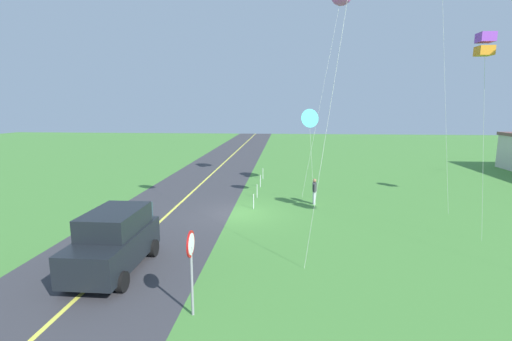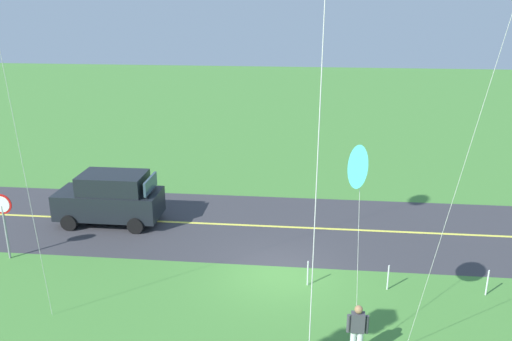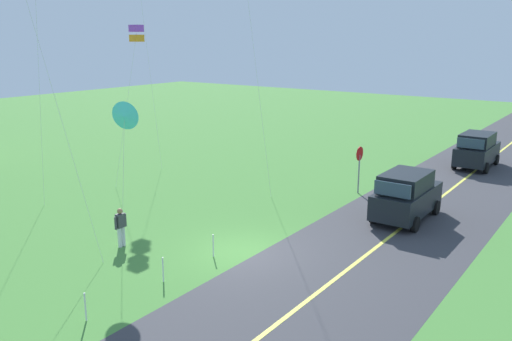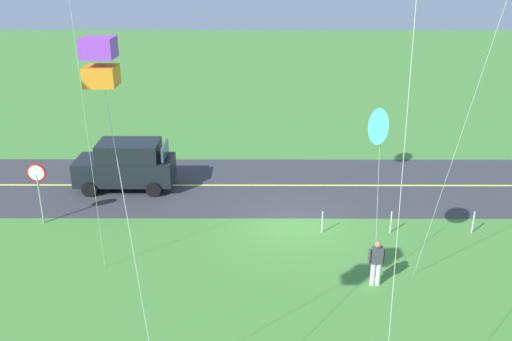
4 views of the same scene
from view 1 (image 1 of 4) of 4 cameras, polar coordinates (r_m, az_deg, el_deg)
name	(u,v)px [view 1 (image 1 of 4)]	position (r m, az deg, el deg)	size (l,w,h in m)	color
ground_plane	(240,214)	(20.61, -2.60, -6.94)	(120.00, 120.00, 0.10)	#478438
asphalt_road	(171,212)	(21.45, -13.32, -6.37)	(120.00, 7.00, 0.00)	#38383D
road_centre_stripe	(171,212)	(21.45, -13.32, -6.36)	(120.00, 0.16, 0.00)	#E5E04C
car_suv_foreground	(114,240)	(14.41, -21.51, -10.24)	(4.40, 2.12, 2.24)	black
stop_sign	(191,257)	(10.65, -10.22, -13.23)	(0.76, 0.08, 2.56)	gray
person_adult_near	(314,190)	(22.58, 9.20, -3.14)	(0.58, 0.22, 1.60)	silver
kite_red_low	(309,119)	(21.81, 8.44, 8.12)	(0.69, 1.15, 5.84)	silver
kite_purple_back	(485,45)	(17.26, 32.46, 16.42)	(1.28, 1.56, 8.79)	silver
fence_post_0	(263,174)	(30.04, 1.09, -0.50)	(0.05, 0.05, 0.90)	silver
fence_post_1	(260,181)	(27.04, 0.69, -1.70)	(0.05, 0.05, 0.90)	silver
fence_post_2	(257,191)	(23.94, 0.16, -3.26)	(0.05, 0.05, 0.90)	silver
fence_post_3	(254,201)	(21.38, -0.39, -4.90)	(0.05, 0.05, 0.90)	silver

